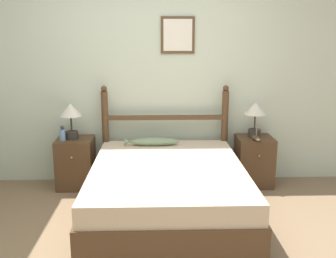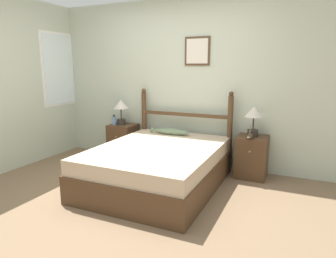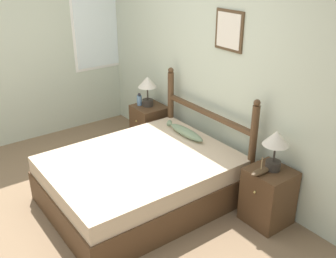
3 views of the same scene
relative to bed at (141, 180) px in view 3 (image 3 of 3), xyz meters
name	(u,v)px [view 3 (image 3 of 3)]	position (x,y,z in m)	size (l,w,h in m)	color
ground_plane	(81,213)	(-0.17, -0.65, -0.26)	(16.00, 16.00, 0.00)	#7A6047
wall_back	(210,68)	(-0.17, 1.08, 1.02)	(6.40, 0.08, 2.55)	beige
wall_left	(5,53)	(-2.30, -0.62, 1.02)	(0.08, 6.40, 2.55)	beige
bed	(141,180)	(0.00, 0.00, 0.00)	(1.50, 1.93, 0.52)	#4C331E
headboard	(207,127)	(0.00, 0.93, 0.38)	(1.50, 0.08, 1.19)	#4C331E
nightstand_left	(150,126)	(-1.06, 0.82, 0.04)	(0.41, 0.43, 0.59)	#4C331E
nightstand_right	(268,196)	(1.06, 0.82, 0.04)	(0.41, 0.43, 0.59)	#4C331E
table_lamp_left	(147,86)	(-1.08, 0.82, 0.62)	(0.25, 0.25, 0.41)	#2D2823
table_lamp_right	(276,143)	(1.05, 0.85, 0.62)	(0.25, 0.25, 0.41)	#2D2823
bottle	(139,100)	(-1.17, 0.74, 0.41)	(0.07, 0.07, 0.17)	#668CB2
model_boat	(261,171)	(1.03, 0.69, 0.35)	(0.08, 0.25, 0.18)	#4C3823
fish_pillow	(185,132)	(-0.15, 0.73, 0.31)	(0.62, 0.12, 0.09)	gray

